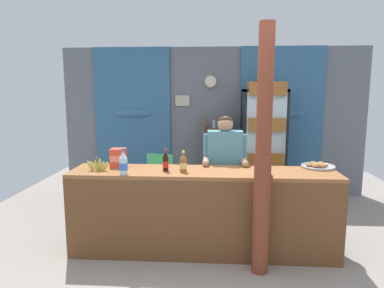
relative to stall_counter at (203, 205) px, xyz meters
name	(u,v)px	position (x,y,z in m)	size (l,w,h in m)	color
ground_plane	(211,228)	(0.08, 0.78, -0.58)	(6.89, 6.89, 0.00)	gray
back_wall_curtained	(212,120)	(0.07, 2.42, 0.72)	(5.18, 0.22, 2.54)	slate
stall_counter	(203,205)	(0.00, 0.00, 0.00)	(2.94, 0.59, 0.94)	#935B33
timber_post	(263,159)	(0.59, -0.31, 0.59)	(0.19, 0.16, 2.45)	brown
drink_fridge	(263,138)	(0.89, 1.86, 0.48)	(0.66, 0.72, 1.94)	black
bottle_shelf_rack	(218,156)	(0.17, 2.11, 0.14)	(0.48, 0.28, 1.40)	brown
plastic_lawn_chair	(157,180)	(-0.74, 1.38, -0.09)	(0.54, 0.54, 0.86)	#4CC675
shopkeeper	(225,161)	(0.25, 0.59, 0.37)	(0.54, 0.42, 1.51)	#28282D
soda_bottle_water	(123,163)	(-0.83, -0.12, 0.48)	(0.09, 0.09, 0.28)	silver
soda_bottle_cola	(166,162)	(-0.41, 0.07, 0.47)	(0.06, 0.06, 0.25)	black
soda_bottle_iced_tea	(183,163)	(-0.21, 0.03, 0.46)	(0.08, 0.08, 0.24)	brown
snack_box_crackers	(118,158)	(-0.99, 0.25, 0.47)	(0.17, 0.16, 0.21)	#E5422D
pastry_tray	(318,166)	(1.31, 0.34, 0.38)	(0.38, 0.38, 0.07)	#BCBCC1
banana_bunch	(98,166)	(-1.16, 0.03, 0.42)	(0.27, 0.06, 0.16)	#CCC14C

